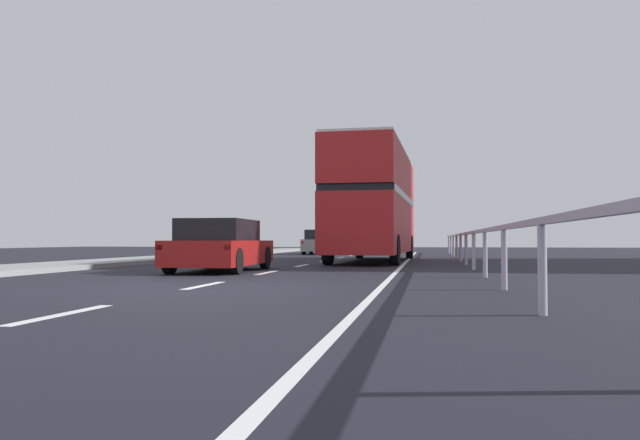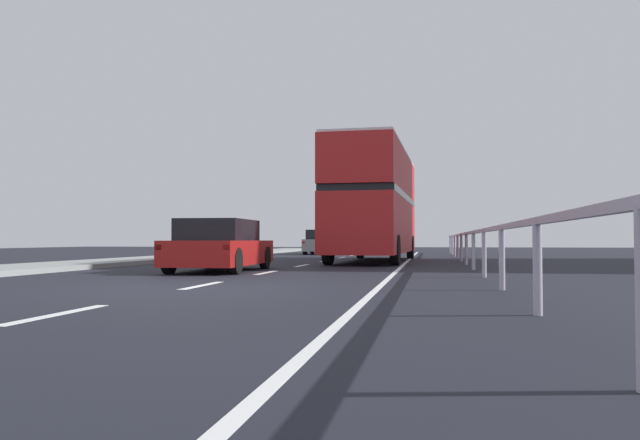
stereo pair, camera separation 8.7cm
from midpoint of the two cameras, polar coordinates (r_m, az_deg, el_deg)
The scene contains 6 objects.
ground_plane at distance 11.23m, azimuth -11.42°, elevation -6.27°, with size 74.36×120.00×0.10m, color black.
lane_paint_markings at distance 18.88m, azimuth 3.69°, elevation -4.32°, with size 3.33×46.00×0.01m.
bridge_side_railing at distance 19.48m, azimuth 13.33°, elevation -1.64°, with size 0.10×42.00×1.08m.
double_decker_bus_red at distance 24.39m, azimuth 4.85°, elevation 1.65°, with size 2.81×10.48×4.29m.
hatchback_car_near at distance 16.74m, azimuth -9.19°, elevation -2.39°, with size 1.96×4.41×1.36m.
sedan_car_ahead at distance 36.07m, azimuth 0.02°, elevation -2.07°, with size 1.94×4.30×1.39m.
Camera 1 is at (4.01, -10.45, 0.83)m, focal length 35.14 mm.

